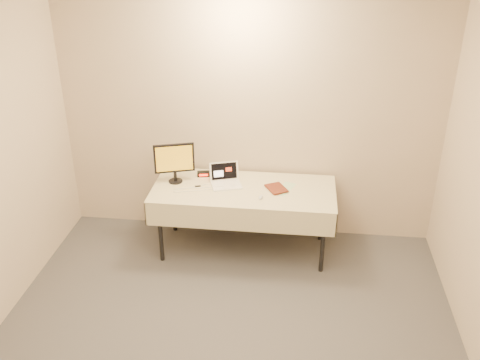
# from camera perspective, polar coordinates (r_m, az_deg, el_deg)

# --- Properties ---
(back_wall) EXTENTS (4.00, 0.10, 2.70)m
(back_wall) POSITION_cam_1_polar(r_m,az_deg,el_deg) (5.60, 0.94, 6.80)
(back_wall) COLOR beige
(back_wall) RESTS_ON ground
(table) EXTENTS (1.86, 0.81, 0.74)m
(table) POSITION_cam_1_polar(r_m,az_deg,el_deg) (5.46, 0.40, -1.49)
(table) COLOR black
(table) RESTS_ON ground
(laptop) EXTENTS (0.37, 0.35, 0.20)m
(laptop) POSITION_cam_1_polar(r_m,az_deg,el_deg) (5.51, -1.57, 0.07)
(laptop) COLOR white
(laptop) RESTS_ON table
(monitor) EXTENTS (0.40, 0.18, 0.42)m
(monitor) POSITION_cam_1_polar(r_m,az_deg,el_deg) (5.50, -7.03, 2.13)
(monitor) COLOR black
(monitor) RESTS_ON table
(book) EXTENTS (0.16, 0.10, 0.23)m
(book) POSITION_cam_1_polar(r_m,az_deg,el_deg) (5.34, 3.12, -0.10)
(book) COLOR #9A351C
(book) RESTS_ON table
(alarm_clock) EXTENTS (0.14, 0.08, 0.05)m
(alarm_clock) POSITION_cam_1_polar(r_m,az_deg,el_deg) (5.69, -3.92, 0.66)
(alarm_clock) COLOR black
(alarm_clock) RESTS_ON table
(clicker) EXTENTS (0.06, 0.09, 0.02)m
(clicker) POSITION_cam_1_polar(r_m,az_deg,el_deg) (5.25, 2.23, -1.85)
(clicker) COLOR silver
(clicker) RESTS_ON table
(paper_form) EXTENTS (0.22, 0.33, 0.00)m
(paper_form) POSITION_cam_1_polar(r_m,az_deg,el_deg) (5.45, 4.85, -0.94)
(paper_form) COLOR #B2D5A9
(paper_form) RESTS_ON table
(usb_dongle) EXTENTS (0.06, 0.03, 0.01)m
(usb_dongle) POSITION_cam_1_polar(r_m,az_deg,el_deg) (5.49, -4.53, -0.66)
(usb_dongle) COLOR black
(usb_dongle) RESTS_ON table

